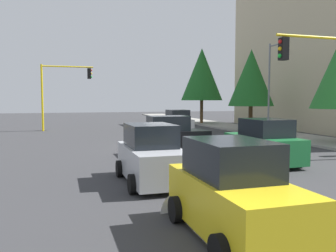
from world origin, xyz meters
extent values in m
plane|color=#353538|center=(0.00, 0.00, 0.00)|extent=(120.00, 120.00, 0.00)
cube|color=gray|center=(-5.00, 10.50, 0.07)|extent=(80.00, 4.00, 0.15)
cube|color=silver|center=(12.30, -3.00, 0.01)|extent=(2.20, 0.36, 0.01)
cone|color=silver|center=(11.00, -3.00, 0.01)|extent=(0.01, 1.10, 1.10)
cylinder|color=yellow|center=(-14.00, -7.50, 2.97)|extent=(0.18, 0.18, 5.95)
cylinder|color=yellow|center=(-14.00, -5.25, 5.80)|extent=(0.12, 4.50, 0.12)
cube|color=black|center=(-14.00, -3.36, 5.22)|extent=(0.36, 0.32, 0.96)
sphere|color=red|center=(-14.00, -3.18, 5.52)|extent=(0.18, 0.18, 0.18)
sphere|color=yellow|center=(-14.00, -3.18, 5.22)|extent=(0.18, 0.18, 0.18)
sphere|color=green|center=(-14.00, -3.18, 4.92)|extent=(0.18, 0.18, 0.18)
cylinder|color=yellow|center=(6.00, 5.25, 5.56)|extent=(0.12, 4.50, 0.12)
cube|color=black|center=(6.00, 3.36, 4.98)|extent=(0.36, 0.32, 0.96)
sphere|color=red|center=(6.00, 3.18, 5.28)|extent=(0.18, 0.18, 0.18)
sphere|color=yellow|center=(6.00, 3.18, 4.98)|extent=(0.18, 0.18, 0.18)
sphere|color=green|center=(6.00, 3.18, 4.68)|extent=(0.18, 0.18, 0.18)
cylinder|color=slate|center=(-4.00, 9.20, 3.50)|extent=(0.14, 0.14, 7.00)
cylinder|color=slate|center=(-3.10, 9.20, 6.80)|extent=(1.80, 0.10, 0.10)
ellipsoid|color=silver|center=(-2.20, 9.20, 6.65)|extent=(0.56, 0.28, 0.20)
cylinder|color=brown|center=(-8.00, 10.00, 1.23)|extent=(0.36, 0.36, 2.46)
cone|color=#1E6023|center=(-8.00, 10.00, 4.73)|extent=(3.94, 3.94, 4.93)
cylinder|color=brown|center=(-18.00, 9.50, 1.47)|extent=(0.36, 0.36, 2.95)
cone|color=#1E6023|center=(-18.00, 9.50, 5.69)|extent=(4.72, 4.72, 5.89)
cube|color=#1E7238|center=(5.72, 2.62, 0.69)|extent=(3.98, 1.79, 1.05)
cube|color=black|center=(5.92, 2.62, 1.60)|extent=(2.07, 1.58, 0.76)
cylinder|color=black|center=(4.49, 1.66, 0.30)|extent=(0.60, 0.20, 0.60)
cylinder|color=black|center=(4.49, 3.58, 0.30)|extent=(0.60, 0.20, 0.60)
cylinder|color=black|center=(6.95, 1.66, 0.30)|extent=(0.60, 0.20, 0.60)
cylinder|color=black|center=(6.95, 3.58, 0.30)|extent=(0.60, 0.20, 0.60)
cube|color=white|center=(-8.49, 3.35, 0.69)|extent=(3.70, 1.75, 1.05)
cube|color=black|center=(-8.30, 3.35, 1.60)|extent=(1.92, 1.54, 0.76)
cylinder|color=black|center=(-9.64, 2.41, 0.30)|extent=(0.60, 0.20, 0.60)
cylinder|color=black|center=(-9.64, 4.29, 0.30)|extent=(0.60, 0.20, 0.60)
cylinder|color=black|center=(-7.34, 2.41, 0.30)|extent=(0.60, 0.20, 0.60)
cylinder|color=black|center=(-7.34, 4.29, 0.30)|extent=(0.60, 0.20, 0.60)
cube|color=yellow|center=(12.81, -2.51, 0.69)|extent=(3.76, 1.61, 1.05)
cube|color=black|center=(12.62, -2.51, 1.60)|extent=(1.96, 1.42, 0.76)
cylinder|color=black|center=(13.98, -1.64, 0.30)|extent=(0.60, 0.20, 0.60)
cylinder|color=black|center=(13.98, -3.37, 0.30)|extent=(0.60, 0.20, 0.60)
cylinder|color=black|center=(11.65, -1.64, 0.30)|extent=(0.60, 0.20, 0.60)
cylinder|color=black|center=(11.65, -3.37, 0.30)|extent=(0.60, 0.20, 0.60)
cube|color=black|center=(2.00, -0.43, 0.69)|extent=(1.61, 3.80, 1.05)
cube|color=black|center=(2.00, -0.62, 1.60)|extent=(1.42, 1.97, 0.76)
cylinder|color=black|center=(1.13, 0.75, 0.30)|extent=(0.20, 0.60, 0.60)
cylinder|color=black|center=(2.87, 0.75, 0.30)|extent=(0.20, 0.60, 0.60)
cylinder|color=black|center=(1.13, -1.61, 0.30)|extent=(0.20, 0.60, 0.60)
cylinder|color=black|center=(2.87, -1.61, 0.30)|extent=(0.20, 0.60, 0.60)
cube|color=#B2B5BA|center=(7.79, -2.96, 0.69)|extent=(3.92, 1.69, 1.05)
cube|color=black|center=(7.59, -2.96, 1.60)|extent=(2.04, 1.49, 0.76)
cylinder|color=black|center=(9.00, -2.05, 0.30)|extent=(0.60, 0.20, 0.60)
cylinder|color=black|center=(9.00, -3.86, 0.30)|extent=(0.60, 0.20, 0.60)
cylinder|color=black|center=(6.57, -2.05, 0.30)|extent=(0.60, 0.20, 0.60)
cylinder|color=black|center=(6.57, -3.86, 0.30)|extent=(0.60, 0.20, 0.60)
camera|label=1|loc=(19.02, -5.80, 2.79)|focal=37.15mm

